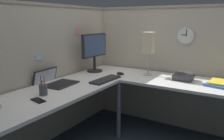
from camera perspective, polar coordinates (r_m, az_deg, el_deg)
cubicle_wall_back at (r=2.69m, az=-17.31°, el=-1.33°), size 2.57×0.12×1.58m
cubicle_wall_right at (r=3.13m, az=15.04°, el=0.66°), size 0.12×2.37×1.58m
desk at (r=2.34m, az=2.41°, el=-6.93°), size 2.35×2.15×0.73m
monitor at (r=3.02m, az=-4.39°, el=5.07°), size 0.46×0.20×0.50m
laptop at (r=2.55m, az=-14.21°, el=-2.76°), size 0.36×0.40×0.22m
keyboard at (r=2.60m, az=-1.59°, el=-2.39°), size 0.44×0.16×0.02m
computer_mouse at (r=2.88m, az=2.07°, el=-0.85°), size 0.06×0.10×0.03m
pen_cup at (r=2.19m, az=-16.71°, el=-4.66°), size 0.08×0.08×0.18m
cell_phone at (r=2.06m, az=-17.86°, el=-7.18°), size 0.10×0.15×0.01m
office_phone at (r=2.74m, az=17.42°, el=-1.66°), size 0.20×0.22×0.11m
book_stack at (r=2.66m, az=25.00°, el=-3.01°), size 0.32×0.26×0.04m
desk_lamp_paper at (r=2.84m, az=9.09°, el=6.35°), size 0.13×0.13×0.53m
wall_clock at (r=2.99m, az=17.87°, el=8.12°), size 0.04×0.22×0.22m
pinned_note_leftmost at (r=2.57m, az=-17.76°, el=2.97°), size 0.09×0.00×0.06m
pinned_note_middle at (r=3.04m, az=-8.23°, el=9.39°), size 0.09×0.00×0.10m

